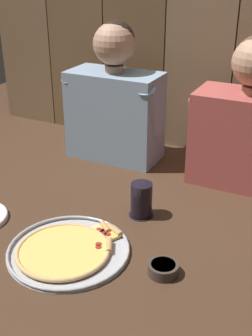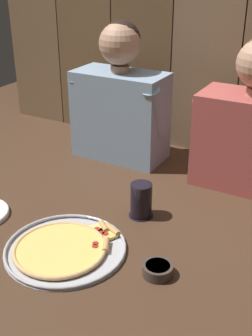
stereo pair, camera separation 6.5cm
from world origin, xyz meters
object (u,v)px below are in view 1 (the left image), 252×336
dipping_bowl (163,268)px  diner_left (115,100)px  drinking_glass (141,200)px  pizza_tray (68,250)px  diner_right (248,123)px

dipping_bowl → diner_left: bearing=127.1°
drinking_glass → diner_left: 0.56m
drinking_glass → diner_left: (-0.32, 0.41, 0.20)m
pizza_tray → drinking_glass: drinking_glass is taller
drinking_glass → diner_left: bearing=127.9°
pizza_tray → dipping_bowl: size_ratio=4.26×
pizza_tray → dipping_bowl: 0.31m
drinking_glass → dipping_bowl: drinking_glass is taller
diner_left → diner_right: 0.58m
drinking_glass → diner_right: size_ratio=0.22×
dipping_bowl → diner_right: size_ratio=0.15×
diner_left → pizza_tray: bearing=-73.8°
pizza_tray → diner_right: bearing=62.3°
pizza_tray → dipping_bowl: (0.30, 0.04, 0.01)m
drinking_glass → diner_right: (0.26, 0.41, 0.19)m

